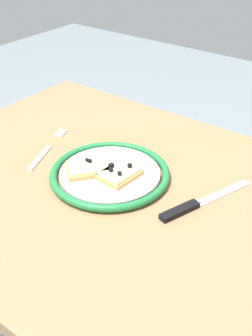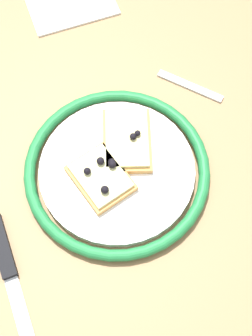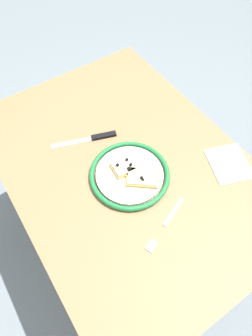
{
  "view_description": "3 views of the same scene",
  "coord_description": "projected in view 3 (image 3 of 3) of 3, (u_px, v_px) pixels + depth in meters",
  "views": [
    {
      "loc": [
        0.45,
        -0.58,
        1.26
      ],
      "look_at": [
        -0.03,
        0.04,
        0.74
      ],
      "focal_mm": 45.18,
      "sensor_mm": 36.0,
      "label": 1
    },
    {
      "loc": [
        0.12,
        0.23,
        1.34
      ],
      "look_at": [
        -0.06,
        0.02,
        0.73
      ],
      "focal_mm": 49.78,
      "sensor_mm": 36.0,
      "label": 2
    },
    {
      "loc": [
        -0.45,
        0.3,
        1.54
      ],
      "look_at": [
        -0.03,
        0.02,
        0.75
      ],
      "focal_mm": 30.71,
      "sensor_mm": 36.0,
      "label": 3
    }
  ],
  "objects": [
    {
      "name": "ground_plane",
      "position": [
        125.0,
        235.0,
        1.59
      ],
      "size": [
        6.0,
        6.0,
        0.0
      ],
      "primitive_type": "plane",
      "color": "slate"
    },
    {
      "name": "dining_table",
      "position": [
        125.0,
        177.0,
        1.06
      ],
      "size": [
        1.06,
        0.76,
        0.72
      ],
      "color": "#936D47",
      "rests_on": "ground_plane"
    },
    {
      "name": "plate",
      "position": [
        130.0,
        174.0,
        0.95
      ],
      "size": [
        0.27,
        0.27,
        0.02
      ],
      "color": "white",
      "rests_on": "dining_table"
    },
    {
      "name": "pizza_slice_near",
      "position": [
        125.0,
        166.0,
        0.95
      ],
      "size": [
        0.07,
        0.09,
        0.03
      ],
      "color": "tan",
      "rests_on": "plate"
    },
    {
      "name": "pizza_slice_far",
      "position": [
        142.0,
        177.0,
        0.93
      ],
      "size": [
        0.12,
        0.12,
        0.03
      ],
      "color": "tan",
      "rests_on": "plate"
    },
    {
      "name": "knife",
      "position": [
        96.0,
        137.0,
        1.04
      ],
      "size": [
        0.1,
        0.23,
        0.01
      ],
      "color": "silver",
      "rests_on": "dining_table"
    },
    {
      "name": "fork",
      "position": [
        165.0,
        224.0,
        0.86
      ],
      "size": [
        0.09,
        0.19,
        0.0
      ],
      "color": "silver",
      "rests_on": "dining_table"
    },
    {
      "name": "napkin",
      "position": [
        229.0,
        164.0,
        0.98
      ],
      "size": [
        0.18,
        0.17,
        0.0
      ],
      "primitive_type": "cube",
      "rotation": [
        0.0,
        0.0,
        -0.35
      ],
      "color": "white",
      "rests_on": "dining_table"
    }
  ]
}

